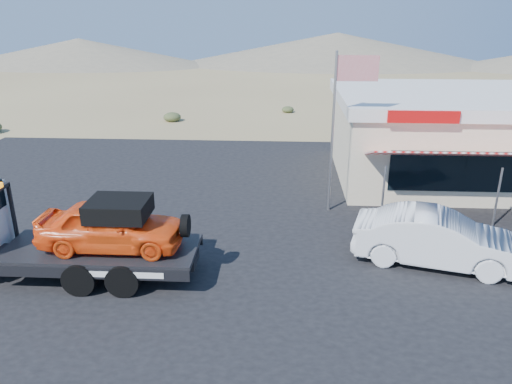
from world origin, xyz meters
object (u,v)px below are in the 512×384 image
white_sedan (438,239)px  flagpole (340,115)px  tow_truck (48,230)px  jerky_store (451,135)px

white_sedan → flagpole: size_ratio=0.83×
tow_truck → flagpole: 10.55m
tow_truck → white_sedan: size_ratio=1.59×
white_sedan → jerky_store: 9.15m
white_sedan → jerky_store: bearing=-3.2°
jerky_store → flagpole: bearing=-141.2°
white_sedan → jerky_store: (2.86, 8.62, 1.15)m
tow_truck → white_sedan: bearing=6.7°
jerky_store → flagpole: flagpole is taller
jerky_store → flagpole: size_ratio=1.73×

